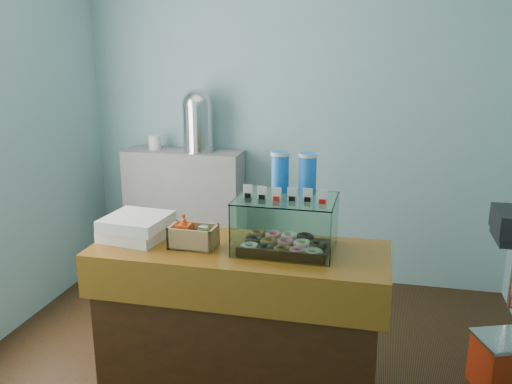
% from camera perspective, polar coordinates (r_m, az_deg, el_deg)
% --- Properties ---
extents(ground, '(3.50, 3.50, 0.00)m').
position_cam_1_polar(ground, '(3.57, -0.58, -18.07)').
color(ground, black).
rests_on(ground, ground).
extents(room_shell, '(3.54, 3.04, 2.82)m').
position_cam_1_polar(room_shell, '(2.99, -0.15, 10.40)').
color(room_shell, '#7CB4B4').
rests_on(room_shell, ground).
extents(counter, '(1.60, 0.60, 0.90)m').
position_cam_1_polar(counter, '(3.12, -1.74, -13.52)').
color(counter, '#3C1E0B').
rests_on(counter, ground).
extents(back_shelf, '(1.00, 0.32, 1.10)m').
position_cam_1_polar(back_shelf, '(4.73, -7.47, -2.23)').
color(back_shelf, gray).
rests_on(back_shelf, ground).
extents(display_case, '(0.53, 0.39, 0.51)m').
position_cam_1_polar(display_case, '(2.89, 3.28, -2.80)').
color(display_case, black).
rests_on(display_case, counter).
extents(condiment_crate, '(0.25, 0.16, 0.19)m').
position_cam_1_polar(condiment_crate, '(2.94, -6.80, -4.55)').
color(condiment_crate, tan).
rests_on(condiment_crate, counter).
extents(pastry_boxes, '(0.37, 0.38, 0.13)m').
position_cam_1_polar(pastry_boxes, '(3.13, -12.45, -3.60)').
color(pastry_boxes, silver).
rests_on(pastry_boxes, counter).
extents(coffee_urn, '(0.28, 0.28, 0.51)m').
position_cam_1_polar(coffee_urn, '(4.50, -6.15, 7.63)').
color(coffee_urn, silver).
rests_on(coffee_urn, back_shelf).
extents(red_cooler, '(0.45, 0.40, 0.33)m').
position_cam_1_polar(red_cooler, '(3.62, 24.98, -16.00)').
color(red_cooler, red).
rests_on(red_cooler, ground).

